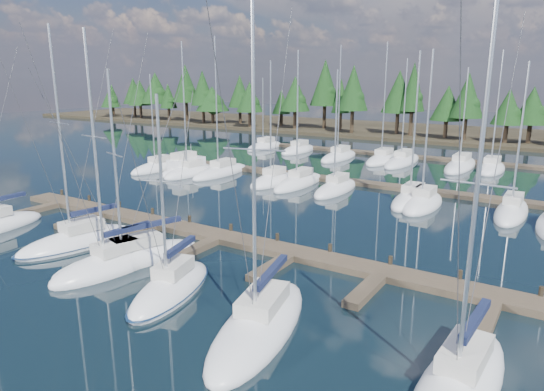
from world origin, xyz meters
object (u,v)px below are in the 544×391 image
Objects in this scene: front_sailboat_3 at (131,259)px; front_sailboat_4 at (171,288)px; motor_yacht_left at (187,169)px; front_sailboat_2 at (111,265)px; main_dock at (217,239)px; front_sailboat_1 at (78,241)px; front_sailboat_6 at (459,384)px; front_sailboat_5 at (260,324)px.

front_sailboat_3 reaches higher than front_sailboat_4.
motor_yacht_left is at bearing 130.79° from front_sailboat_4.
front_sailboat_4 is 1.36× the size of motor_yacht_left.
front_sailboat_2 is 1.17× the size of front_sailboat_3.
front_sailboat_2 is (-2.28, -7.29, 0.10)m from main_dock.
main_dock is 5.26× the size of motor_yacht_left.
front_sailboat_3 is at bearing -3.56° from front_sailboat_1.
front_sailboat_5 is at bearing -177.85° from front_sailboat_6.
front_sailboat_2 is 30.09m from motor_yacht_left.
motor_yacht_left is (-18.93, 17.78, 0.25)m from main_dock.
main_dock is at bearing 72.63° from front_sailboat_2.
front_sailboat_1 is 0.99× the size of front_sailboat_5.
motor_yacht_left is (-36.98, 25.90, 0.16)m from front_sailboat_6.
front_sailboat_5 is 8.75m from front_sailboat_6.
motor_yacht_left is at bearing 125.39° from front_sailboat_3.
front_sailboat_6 is (20.33, -0.83, -0.01)m from front_sailboat_2.
front_sailboat_1 reaches higher than motor_yacht_left.
front_sailboat_1 reaches higher than front_sailboat_6.
front_sailboat_5 is at bearing -42.89° from motor_yacht_left.
front_sailboat_4 is at bearing 178.65° from front_sailboat_6.
front_sailboat_6 is (20.09, -2.12, 0.01)m from front_sailboat_3.
front_sailboat_2 is 20.35m from front_sailboat_6.
front_sailboat_2 is at bearing -100.49° from front_sailboat_3.
front_sailboat_1 is 11.03m from front_sailboat_4.
front_sailboat_2 reaches higher than front_sailboat_6.
motor_yacht_left reaches higher than main_dock.
motor_yacht_left is at bearing 115.58° from front_sailboat_1.
front_sailboat_3 reaches higher than main_dock.
main_dock is 2.85× the size of front_sailboat_5.
front_sailboat_1 reaches higher than front_sailboat_4.
front_sailboat_4 is 0.78× the size of front_sailboat_6.
front_sailboat_5 is at bearing -9.34° from front_sailboat_1.
front_sailboat_4 is at bearing -18.95° from front_sailboat_3.
front_sailboat_6 is at bearing -35.00° from motor_yacht_left.
front_sailboat_5 is at bearing -12.17° from front_sailboat_3.
front_sailboat_6 reaches higher than front_sailboat_4.
front_sailboat_5 reaches higher than main_dock.
front_sailboat_6 is 45.15m from motor_yacht_left.
main_dock is 19.79m from front_sailboat_6.
front_sailboat_2 is at bearing 174.27° from front_sailboat_5.
front_sailboat_6 is (25.77, -2.47, 0.00)m from front_sailboat_1.
front_sailboat_2 reaches higher than motor_yacht_left.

